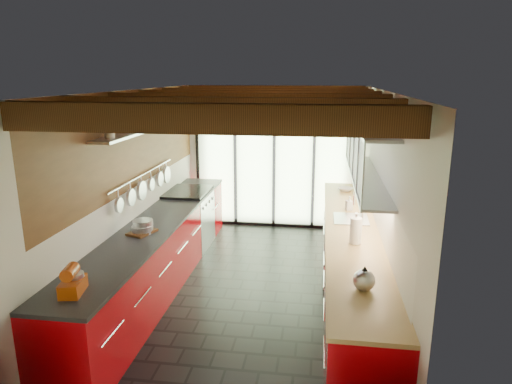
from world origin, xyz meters
TOP-DOWN VIEW (x-y plane):
  - ground at (0.00, 0.00)m, footprint 5.50×5.50m
  - room_shell at (0.00, 0.00)m, footprint 5.50×5.50m
  - ceiling_beams at (-0.00, 0.38)m, footprint 3.14×5.06m
  - glass_door at (0.00, 2.69)m, footprint 2.95×0.10m
  - left_counter at (-1.28, 0.00)m, footprint 0.68×5.00m
  - range_stove at (-1.28, 1.45)m, footprint 0.66×0.90m
  - right_counter at (1.27, 0.00)m, footprint 0.68×5.00m
  - sink_assembly at (1.29, 0.40)m, footprint 0.45×0.52m
  - upper_cabinets_right at (1.43, 0.30)m, footprint 0.34×3.00m
  - left_wall_fixtures at (-1.47, 0.25)m, footprint 0.28×2.60m
  - stand_mixer at (-1.27, -2.09)m, footprint 0.22×0.32m
  - pot_large at (-1.27, -0.47)m, footprint 0.30×0.30m
  - pot_small at (-1.27, -0.52)m, footprint 0.31×0.31m
  - cutting_board at (-1.27, -0.52)m, footprint 0.33×0.39m
  - kettle at (1.27, -1.66)m, footprint 0.25×0.27m
  - paper_towel at (1.27, -0.50)m, footprint 0.17×0.17m
  - soap_bottle at (1.27, 0.85)m, footprint 0.12×0.12m
  - bowl at (1.27, 1.93)m, footprint 0.30×0.30m

SIDE VIEW (x-z plane):
  - ground at x=0.00m, z-range 0.00..0.00m
  - right_counter at x=1.27m, z-range 0.00..0.92m
  - left_counter at x=-1.28m, z-range 0.00..0.92m
  - range_stove at x=-1.28m, z-range -0.01..0.96m
  - cutting_board at x=-1.27m, z-range 0.92..0.95m
  - bowl at x=1.27m, z-range 0.92..0.98m
  - sink_assembly at x=1.29m, z-range 0.75..1.17m
  - pot_small at x=-1.27m, z-range 0.92..1.01m
  - pot_large at x=-1.27m, z-range 0.92..1.07m
  - soap_bottle at x=1.27m, z-range 0.92..1.12m
  - kettle at x=1.27m, z-range 0.91..1.14m
  - stand_mixer at x=-1.27m, z-range 0.89..1.16m
  - paper_towel at x=1.27m, z-range 0.89..1.25m
  - room_shell at x=0.00m, z-range -1.10..4.40m
  - glass_door at x=0.00m, z-range 0.21..3.11m
  - left_wall_fixtures at x=-1.47m, z-range 1.32..2.28m
  - upper_cabinets_right at x=1.43m, z-range 0.35..3.35m
  - ceiling_beams at x=0.00m, z-range 0.01..4.91m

